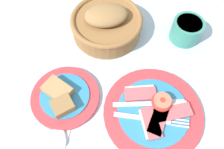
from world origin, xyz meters
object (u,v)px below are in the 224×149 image
object	(u,v)px
breakfast_plate	(154,112)
sugar_cup	(187,30)
bread_plate	(64,96)
teaspoon_by_saucer	(64,143)
bread_basket	(107,23)

from	to	relation	value
breakfast_plate	sugar_cup	distance (m)	0.28
bread_plate	sugar_cup	world-z (taller)	sugar_cup
breakfast_plate	bread_plate	xyz separation A→B (m)	(-0.24, 0.01, 0.00)
teaspoon_by_saucer	sugar_cup	bearing A→B (deg)	-72.53
bread_basket	bread_plate	bearing A→B (deg)	-108.84
bread_basket	teaspoon_by_saucer	xyz separation A→B (m)	(-0.06, -0.36, -0.03)
teaspoon_by_saucer	bread_plate	bearing A→B (deg)	-21.21
bread_basket	teaspoon_by_saucer	world-z (taller)	bread_basket
sugar_cup	bread_basket	xyz separation A→B (m)	(-0.24, -0.01, 0.00)
bread_plate	bread_basket	distance (m)	0.26
sugar_cup	bread_basket	world-z (taller)	bread_basket
bread_plate	teaspoon_by_saucer	bearing A→B (deg)	-78.03
breakfast_plate	bread_basket	world-z (taller)	bread_basket
breakfast_plate	sugar_cup	bearing A→B (deg)	71.63
bread_plate	bread_basket	bearing A→B (deg)	71.16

